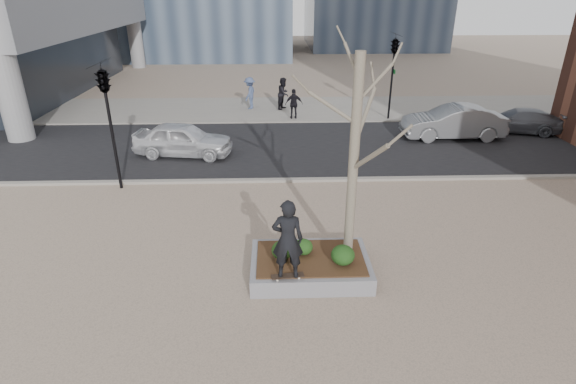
{
  "coord_description": "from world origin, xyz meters",
  "views": [
    {
      "loc": [
        0.11,
        -9.61,
        6.76
      ],
      "look_at": [
        0.5,
        2.0,
        1.4
      ],
      "focal_mm": 28.0,
      "sensor_mm": 36.0,
      "label": 1
    }
  ],
  "objects_px": {
    "skateboarder": "(288,239)",
    "police_car": "(183,139)",
    "planter": "(310,266)",
    "skateboard": "(288,277)"
  },
  "relations": [
    {
      "from": "planter",
      "to": "skateboard",
      "type": "bearing_deg",
      "value": -126.46
    },
    {
      "from": "planter",
      "to": "skateboard",
      "type": "xyz_separation_m",
      "value": [
        -0.6,
        -0.82,
        0.26
      ]
    },
    {
      "from": "planter",
      "to": "skateboarder",
      "type": "bearing_deg",
      "value": -126.46
    },
    {
      "from": "skateboard",
      "to": "skateboarder",
      "type": "height_order",
      "value": "skateboarder"
    },
    {
      "from": "planter",
      "to": "skateboard",
      "type": "distance_m",
      "value": 1.05
    },
    {
      "from": "skateboarder",
      "to": "police_car",
      "type": "distance_m",
      "value": 10.7
    },
    {
      "from": "planter",
      "to": "skateboarder",
      "type": "distance_m",
      "value": 1.64
    },
    {
      "from": "police_car",
      "to": "planter",
      "type": "bearing_deg",
      "value": -143.46
    },
    {
      "from": "planter",
      "to": "skateboard",
      "type": "height_order",
      "value": "skateboard"
    },
    {
      "from": "planter",
      "to": "skateboarder",
      "type": "height_order",
      "value": "skateboarder"
    }
  ]
}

